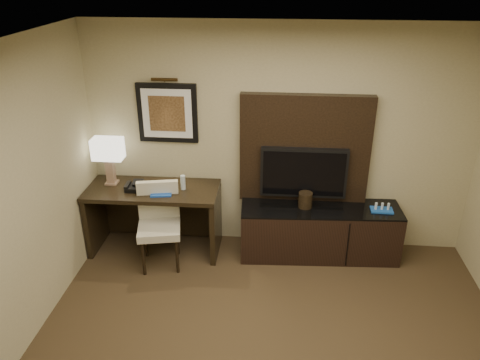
# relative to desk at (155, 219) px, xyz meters

# --- Properties ---
(ceiling) EXTENTS (4.50, 5.00, 0.01)m
(ceiling) POSITION_rel_desk_xyz_m (1.46, -2.15, 2.29)
(ceiling) COLOR silver
(ceiling) RESTS_ON wall_back
(wall_back) EXTENTS (4.50, 0.01, 2.70)m
(wall_back) POSITION_rel_desk_xyz_m (1.46, 0.35, 0.94)
(wall_back) COLOR tan
(wall_back) RESTS_ON floor
(desk) EXTENTS (1.55, 0.68, 0.83)m
(desk) POSITION_rel_desk_xyz_m (0.00, 0.00, 0.00)
(desk) COLOR black
(desk) RESTS_ON floor
(credenza) EXTENTS (1.88, 0.62, 0.64)m
(credenza) POSITION_rel_desk_xyz_m (1.98, 0.05, -0.09)
(credenza) COLOR black
(credenza) RESTS_ON floor
(tv_wall_panel) EXTENTS (1.50, 0.12, 1.30)m
(tv_wall_panel) POSITION_rel_desk_xyz_m (1.76, 0.29, 0.86)
(tv_wall_panel) COLOR black
(tv_wall_panel) RESTS_ON wall_back
(tv) EXTENTS (1.00, 0.08, 0.60)m
(tv) POSITION_rel_desk_xyz_m (1.76, 0.19, 0.61)
(tv) COLOR black
(tv) RESTS_ON tv_wall_panel
(artwork) EXTENTS (0.70, 0.04, 0.70)m
(artwork) POSITION_rel_desk_xyz_m (0.16, 0.33, 1.24)
(artwork) COLOR black
(artwork) RESTS_ON wall_back
(picture_light) EXTENTS (0.04, 0.04, 0.30)m
(picture_light) POSITION_rel_desk_xyz_m (0.16, 0.29, 1.64)
(picture_light) COLOR #442F15
(picture_light) RESTS_ON wall_back
(desk_chair) EXTENTS (0.57, 0.63, 0.98)m
(desk_chair) POSITION_rel_desk_xyz_m (0.14, -0.32, 0.08)
(desk_chair) COLOR beige
(desk_chair) RESTS_ON floor
(table_lamp) EXTENTS (0.37, 0.27, 0.54)m
(table_lamp) POSITION_rel_desk_xyz_m (-0.52, 0.10, 0.68)
(table_lamp) COLOR #99785F
(table_lamp) RESTS_ON desk
(desk_phone) EXTENTS (0.22, 0.20, 0.11)m
(desk_phone) POSITION_rel_desk_xyz_m (-0.19, -0.05, 0.47)
(desk_phone) COLOR black
(desk_phone) RESTS_ON desk
(blue_folder) EXTENTS (0.28, 0.35, 0.02)m
(blue_folder) POSITION_rel_desk_xyz_m (0.13, -0.06, 0.42)
(blue_folder) COLOR blue
(blue_folder) RESTS_ON desk
(book) EXTENTS (0.18, 0.09, 0.24)m
(book) POSITION_rel_desk_xyz_m (0.08, 0.01, 0.54)
(book) COLOR tan
(book) RESTS_ON desk
(water_bottle) EXTENTS (0.06, 0.06, 0.17)m
(water_bottle) POSITION_rel_desk_xyz_m (0.37, 0.02, 0.50)
(water_bottle) COLOR #AEC2C6
(water_bottle) RESTS_ON desk
(ice_bucket) EXTENTS (0.19, 0.19, 0.18)m
(ice_bucket) POSITION_rel_desk_xyz_m (1.79, 0.06, 0.32)
(ice_bucket) COLOR black
(ice_bucket) RESTS_ON credenza
(minibar_tray) EXTENTS (0.26, 0.16, 0.09)m
(minibar_tray) POSITION_rel_desk_xyz_m (2.67, 0.05, 0.27)
(minibar_tray) COLOR blue
(minibar_tray) RESTS_ON credenza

